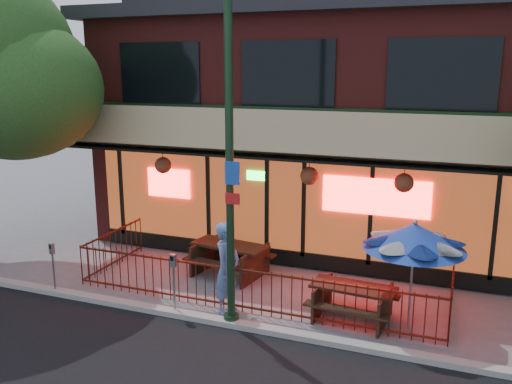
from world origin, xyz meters
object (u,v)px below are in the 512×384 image
Objects in this scene: patio_umbrella at (414,236)px; pedestrian at (227,268)px; parking_meter_far at (53,260)px; picnic_table_right at (353,297)px; street_light at (230,174)px; picnic_table_left at (230,254)px; parking_meter_near at (174,274)px.

pedestrian is at bearing -170.87° from patio_umbrella.
patio_umbrella is 8.03m from parking_meter_far.
picnic_table_right is 1.49× the size of parking_meter_far.
street_light reaches higher than parking_meter_far.
patio_umbrella is 3.90m from pedestrian.
pedestrian reaches higher than parking_meter_far.
picnic_table_left is (-1.11, 2.47, -2.61)m from street_light.
picnic_table_right is 1.85m from patio_umbrella.
street_light is 3.77m from picnic_table_left.
parking_meter_far is at bearing -178.53° from parking_meter_near.
patio_umbrella is at bearing 13.05° from parking_meter_near.
picnic_table_right is at bearing 25.77° from street_light.
patio_umbrella is 4.98m from parking_meter_near.
pedestrian is 1.49× the size of parking_meter_near.
patio_umbrella is 1.70× the size of parking_meter_near.
picnic_table_right is 0.92× the size of pedestrian.
picnic_table_right is at bearing 16.96° from parking_meter_near.
picnic_table_left is at bearing 37.47° from parking_meter_far.
street_light reaches higher than parking_meter_near.
parking_meter_near is at bearing -163.04° from picnic_table_right.
pedestrian reaches higher than parking_meter_near.
picnic_table_right is at bearing 9.96° from parking_meter_far.
picnic_table_left is 3.66m from picnic_table_right.
street_light reaches higher than patio_umbrella.
picnic_table_left is 1.06× the size of pedestrian.
parking_meter_far reaches higher than picnic_table_left.
picnic_table_left is 4.94m from patio_umbrella.
parking_meter_near is 3.12m from parking_meter_far.
picnic_table_left is at bearing 85.05° from parking_meter_near.
picnic_table_left is 2.51m from parking_meter_near.
parking_meter_far is (-6.72, -1.18, 0.35)m from picnic_table_right.
picnic_table_left is 4.20m from parking_meter_far.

